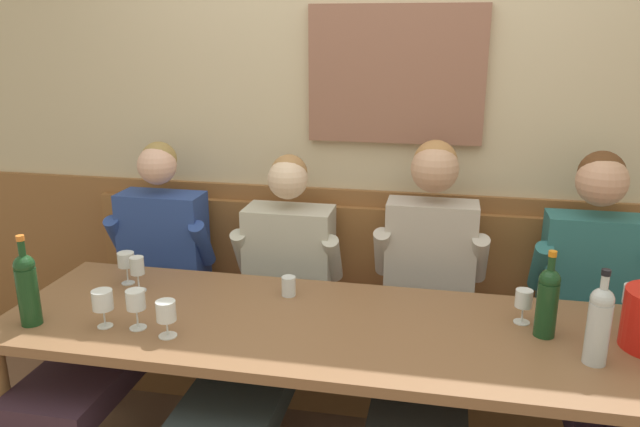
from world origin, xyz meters
The scene contains 19 objects.
room_wall_back centered at (0.00, 1.09, 1.40)m, with size 6.80×0.12×2.80m.
wood_wainscot_panel centered at (0.00, 1.04, 0.51)m, with size 6.80×0.03×1.02m, color brown.
wall_bench centered at (0.00, 0.83, 0.28)m, with size 2.93×0.42×0.94m.
dining_table centered at (0.00, 0.14, 0.65)m, with size 2.63×0.81×0.72m.
person_left_seat centered at (-1.03, 0.45, 0.60)m, with size 0.53×1.25×1.27m.
person_center_left_seat centered at (-0.36, 0.45, 0.60)m, with size 0.53×1.26×1.23m.
person_right_seat centered at (0.32, 0.47, 0.64)m, with size 0.52×1.26×1.33m.
person_center_right_seat centered at (1.03, 0.46, 0.63)m, with size 0.52×1.26×1.30m.
wine_bottle_green_tall centered at (-1.15, -0.09, 0.88)m, with size 0.08×0.08×0.36m.
wine_bottle_clear_water centered at (0.76, 0.20, 0.86)m, with size 0.08×0.08×0.33m.
wine_bottle_amber_mid centered at (0.90, 0.03, 0.87)m, with size 0.08×0.08×0.34m.
wine_glass_mid_right centered at (0.69, 0.29, 0.81)m, with size 0.06×0.06×0.13m.
wine_glass_by_bottle centered at (1.10, 0.40, 0.82)m, with size 0.08×0.08×0.14m.
wine_glass_right_end centered at (-0.60, -0.08, 0.82)m, with size 0.07×0.07×0.14m.
wine_glass_near_bucket centered at (-0.89, 0.27, 0.83)m, with size 0.06×0.06×0.15m.
wine_glass_center_front centered at (-0.86, -0.06, 0.83)m, with size 0.08×0.08×0.15m.
wine_glass_mid_left centered at (-0.73, -0.05, 0.83)m, with size 0.07×0.07×0.15m.
wine_glass_center_rear centered at (-0.98, 0.34, 0.83)m, with size 0.07×0.07×0.14m.
water_tumbler_right centered at (-0.25, 0.36, 0.76)m, with size 0.06×0.06×0.08m, color silver.
Camera 1 is at (0.37, -1.99, 1.81)m, focal length 34.91 mm.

